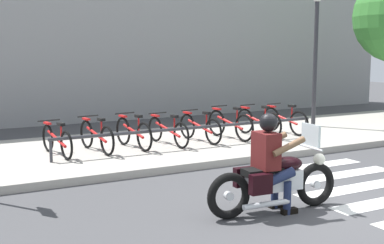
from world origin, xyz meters
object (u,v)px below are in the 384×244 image
at_px(bicycle_3, 168,131).
at_px(bicycle_5, 230,124).
at_px(bicycle_6, 258,122).
at_px(rider, 271,156).
at_px(motorcycle, 275,181).
at_px(bike_rack, 195,129).
at_px(bicycle_1, 96,136).
at_px(bicycle_4, 200,128).
at_px(bicycle_2, 133,133).
at_px(street_lamp, 316,47).
at_px(bicycle_7, 285,120).
at_px(bicycle_0, 57,140).

height_order(bicycle_3, bicycle_5, bicycle_5).
bearing_deg(bicycle_6, rider, -123.95).
relative_size(motorcycle, bike_rack, 0.33).
relative_size(rider, bicycle_1, 0.88).
bearing_deg(bicycle_3, bicycle_4, -0.05).
distance_m(bicycle_2, street_lamp, 6.14).
xyz_separation_m(bicycle_7, street_lamp, (1.57, 0.65, 1.90)).
bearing_deg(bicycle_5, bicycle_2, 180.00).
xyz_separation_m(bicycle_0, bicycle_2, (1.69, -0.00, 0.02)).
xyz_separation_m(bicycle_0, bike_rack, (2.96, -0.56, 0.10)).
bearing_deg(bicycle_0, bicycle_5, -0.02).
distance_m(motorcycle, bicycle_6, 5.63).
distance_m(bicycle_7, street_lamp, 2.55).
bearing_deg(bicycle_0, bicycle_6, -0.02).
relative_size(bicycle_2, bike_rack, 0.25).
relative_size(bicycle_6, bike_rack, 0.25).
bearing_deg(bicycle_4, bicycle_6, -0.03).
xyz_separation_m(motorcycle, bicycle_1, (-1.14, 4.71, 0.03)).
bearing_deg(bicycle_1, bicycle_7, -0.00).
distance_m(bicycle_4, street_lamp, 4.57).
relative_size(bicycle_1, street_lamp, 0.42).
xyz_separation_m(rider, bicycle_2, (-0.22, 4.70, -0.33)).
distance_m(bicycle_0, bicycle_1, 0.85).
relative_size(bicycle_3, bicycle_6, 1.02).
xyz_separation_m(bicycle_1, bicycle_3, (1.69, 0.00, -0.01)).
distance_m(bicycle_5, street_lamp, 3.82).
bearing_deg(bicycle_7, bicycle_6, -179.99).
height_order(bicycle_6, street_lamp, street_lamp).
xyz_separation_m(bicycle_5, bike_rack, (-1.27, -0.55, 0.06)).
xyz_separation_m(motorcycle, bicycle_7, (3.94, 4.71, 0.04)).
height_order(bicycle_0, bicycle_4, bicycle_4).
xyz_separation_m(rider, bicycle_1, (-1.06, 4.70, -0.34)).
xyz_separation_m(bicycle_3, bicycle_6, (2.54, -0.00, 0.02)).
distance_m(rider, bicycle_7, 6.19).
bearing_deg(motorcycle, street_lamp, 44.27).
bearing_deg(street_lamp, bicycle_4, -170.97).
bearing_deg(motorcycle, bicycle_4, 73.49).
bearing_deg(bicycle_1, bicycle_4, 0.01).
bearing_deg(bicycle_0, motorcycle, -67.14).
xyz_separation_m(bicycle_3, bicycle_5, (1.69, -0.00, 0.03)).
xyz_separation_m(rider, bicycle_4, (1.47, 4.70, -0.34)).
relative_size(bicycle_5, bike_rack, 0.26).
distance_m(rider, street_lamp, 7.89).
height_order(bicycle_5, street_lamp, street_lamp).
xyz_separation_m(bicycle_3, bike_rack, (0.42, -0.56, 0.09)).
relative_size(motorcycle, bicycle_4, 1.30).
bearing_deg(bicycle_7, bicycle_4, 179.98).
relative_size(rider, bicycle_3, 0.86).
relative_size(bicycle_3, bike_rack, 0.26).
height_order(motorcycle, bicycle_7, motorcycle).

